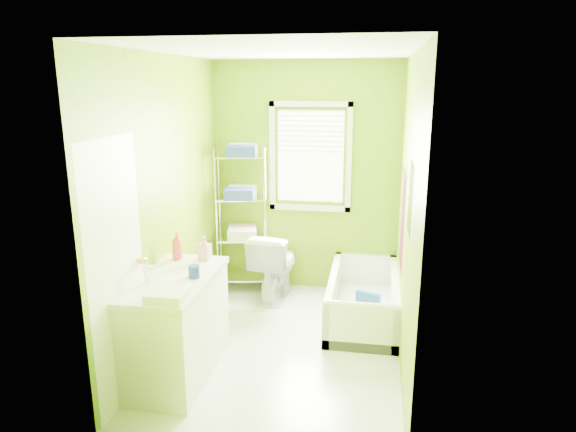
% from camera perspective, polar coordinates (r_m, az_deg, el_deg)
% --- Properties ---
extents(ground, '(2.90, 2.90, 0.00)m').
position_cam_1_polar(ground, '(4.90, -0.53, -14.11)').
color(ground, silver).
rests_on(ground, ground).
extents(room_envelope, '(2.14, 2.94, 2.62)m').
position_cam_1_polar(room_envelope, '(4.37, -0.58, 3.95)').
color(room_envelope, '#658B06').
rests_on(room_envelope, ground).
extents(window, '(0.92, 0.05, 1.22)m').
position_cam_1_polar(window, '(5.75, 2.50, 7.19)').
color(window, white).
rests_on(window, ground).
extents(door, '(0.09, 0.80, 2.00)m').
position_cam_1_polar(door, '(3.94, -18.38, -6.27)').
color(door, white).
rests_on(door, ground).
extents(right_wall_decor, '(0.04, 1.48, 1.17)m').
position_cam_1_polar(right_wall_decor, '(4.34, 12.95, 0.43)').
color(right_wall_decor, '#420714').
rests_on(right_wall_decor, ground).
extents(bathtub, '(0.69, 1.48, 0.48)m').
position_cam_1_polar(bathtub, '(5.38, 8.32, -9.72)').
color(bathtub, white).
rests_on(bathtub, ground).
extents(toilet, '(0.51, 0.80, 0.78)m').
position_cam_1_polar(toilet, '(5.75, -1.50, -5.40)').
color(toilet, white).
rests_on(toilet, ground).
extents(vanity, '(0.58, 1.13, 1.09)m').
position_cam_1_polar(vanity, '(4.37, -12.28, -11.57)').
color(vanity, white).
rests_on(vanity, ground).
extents(wire_shelf_unit, '(0.62, 0.50, 1.69)m').
position_cam_1_polar(wire_shelf_unit, '(5.81, -4.98, 1.46)').
color(wire_shelf_unit, silver).
rests_on(wire_shelf_unit, ground).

